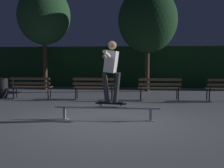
{
  "coord_description": "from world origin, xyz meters",
  "views": [
    {
      "loc": [
        0.77,
        -6.44,
        1.5
      ],
      "look_at": [
        0.06,
        0.91,
        0.85
      ],
      "focal_mm": 42.22,
      "sensor_mm": 36.0,
      "label": 1
    }
  ],
  "objects_px": {
    "skateboarder": "(111,67)",
    "tree_far_left": "(44,16)",
    "park_bench_right_center": "(159,86)",
    "trash_can": "(2,88)",
    "grind_rail": "(107,110)",
    "park_bench_left_center": "(94,86)",
    "tree_behind_benches": "(148,20)",
    "park_bench_leftmost": "(31,85)",
    "skateboard": "(111,104)"
  },
  "relations": [
    {
      "from": "skateboard",
      "to": "park_bench_left_center",
      "type": "height_order",
      "value": "park_bench_left_center"
    },
    {
      "from": "park_bench_left_center",
      "to": "tree_behind_benches",
      "type": "relative_size",
      "value": 0.32
    },
    {
      "from": "skateboard",
      "to": "trash_can",
      "type": "relative_size",
      "value": 1.0
    },
    {
      "from": "grind_rail",
      "to": "trash_can",
      "type": "xyz_separation_m",
      "value": [
        -4.72,
        3.61,
        0.14
      ]
    },
    {
      "from": "tree_far_left",
      "to": "trash_can",
      "type": "distance_m",
      "value": 4.7
    },
    {
      "from": "tree_far_left",
      "to": "trash_can",
      "type": "xyz_separation_m",
      "value": [
        -0.68,
        -3.19,
        -3.38
      ]
    },
    {
      "from": "park_bench_leftmost",
      "to": "park_bench_right_center",
      "type": "distance_m",
      "value": 5.06
    },
    {
      "from": "grind_rail",
      "to": "skateboarder",
      "type": "distance_m",
      "value": 1.09
    },
    {
      "from": "trash_can",
      "to": "park_bench_leftmost",
      "type": "bearing_deg",
      "value": -3.51
    },
    {
      "from": "park_bench_leftmost",
      "to": "tree_far_left",
      "type": "distance_m",
      "value": 4.65
    },
    {
      "from": "park_bench_left_center",
      "to": "tree_behind_benches",
      "type": "bearing_deg",
      "value": 54.56
    },
    {
      "from": "grind_rail",
      "to": "trash_can",
      "type": "height_order",
      "value": "trash_can"
    },
    {
      "from": "tree_far_left",
      "to": "tree_behind_benches",
      "type": "relative_size",
      "value": 1.05
    },
    {
      "from": "grind_rail",
      "to": "park_bench_leftmost",
      "type": "height_order",
      "value": "park_bench_leftmost"
    },
    {
      "from": "skateboarder",
      "to": "tree_behind_benches",
      "type": "relative_size",
      "value": 0.31
    },
    {
      "from": "tree_far_left",
      "to": "grind_rail",
      "type": "bearing_deg",
      "value": -59.28
    },
    {
      "from": "park_bench_left_center",
      "to": "trash_can",
      "type": "xyz_separation_m",
      "value": [
        -3.8,
        0.08,
        -0.12
      ]
    },
    {
      "from": "tree_behind_benches",
      "to": "skateboarder",
      "type": "bearing_deg",
      "value": -99.67
    },
    {
      "from": "grind_rail",
      "to": "park_bench_left_center",
      "type": "distance_m",
      "value": 3.67
    },
    {
      "from": "tree_behind_benches",
      "to": "park_bench_left_center",
      "type": "bearing_deg",
      "value": -125.44
    },
    {
      "from": "trash_can",
      "to": "tree_behind_benches",
      "type": "bearing_deg",
      "value": 26.41
    },
    {
      "from": "skateboarder",
      "to": "tree_far_left",
      "type": "xyz_separation_m",
      "value": [
        -4.16,
        6.8,
        2.44
      ]
    },
    {
      "from": "park_bench_right_center",
      "to": "grind_rail",
      "type": "bearing_deg",
      "value": -114.38
    },
    {
      "from": "skateboard",
      "to": "park_bench_right_center",
      "type": "relative_size",
      "value": 0.5
    },
    {
      "from": "park_bench_leftmost",
      "to": "tree_behind_benches",
      "type": "distance_m",
      "value": 6.31
    },
    {
      "from": "skateboard",
      "to": "skateboarder",
      "type": "distance_m",
      "value": 0.94
    },
    {
      "from": "skateboarder",
      "to": "park_bench_right_center",
      "type": "distance_m",
      "value": 3.92
    },
    {
      "from": "park_bench_leftmost",
      "to": "tree_far_left",
      "type": "bearing_deg",
      "value": 100.2
    },
    {
      "from": "grind_rail",
      "to": "skateboarder",
      "type": "xyz_separation_m",
      "value": [
        0.12,
        -0.0,
        1.09
      ]
    },
    {
      "from": "park_bench_leftmost",
      "to": "park_bench_left_center",
      "type": "xyz_separation_m",
      "value": [
        2.53,
        0.0,
        0.0
      ]
    },
    {
      "from": "park_bench_leftmost",
      "to": "trash_can",
      "type": "height_order",
      "value": "park_bench_leftmost"
    },
    {
      "from": "skateboard",
      "to": "tree_behind_benches",
      "type": "xyz_separation_m",
      "value": [
        1.12,
        6.57,
        3.05
      ]
    },
    {
      "from": "tree_far_left",
      "to": "tree_behind_benches",
      "type": "xyz_separation_m",
      "value": [
        5.28,
        -0.23,
        -0.33
      ]
    },
    {
      "from": "tree_far_left",
      "to": "tree_behind_benches",
      "type": "height_order",
      "value": "tree_far_left"
    },
    {
      "from": "park_bench_leftmost",
      "to": "park_bench_right_center",
      "type": "height_order",
      "value": "same"
    },
    {
      "from": "grind_rail",
      "to": "park_bench_leftmost",
      "type": "xyz_separation_m",
      "value": [
        -3.45,
        3.54,
        0.27
      ]
    },
    {
      "from": "tree_behind_benches",
      "to": "grind_rail",
      "type": "bearing_deg",
      "value": -100.65
    },
    {
      "from": "skateboarder",
      "to": "park_bench_left_center",
      "type": "height_order",
      "value": "skateboarder"
    },
    {
      "from": "park_bench_right_center",
      "to": "trash_can",
      "type": "xyz_separation_m",
      "value": [
        -6.33,
        0.08,
        -0.12
      ]
    },
    {
      "from": "skateboarder",
      "to": "park_bench_right_center",
      "type": "xyz_separation_m",
      "value": [
        1.49,
        3.54,
        -0.82
      ]
    },
    {
      "from": "tree_far_left",
      "to": "park_bench_left_center",
      "type": "bearing_deg",
      "value": -46.35
    },
    {
      "from": "skateboard",
      "to": "skateboarder",
      "type": "bearing_deg",
      "value": -7.34
    },
    {
      "from": "skateboard",
      "to": "tree_far_left",
      "type": "height_order",
      "value": "tree_far_left"
    },
    {
      "from": "park_bench_right_center",
      "to": "trash_can",
      "type": "bearing_deg",
      "value": 179.29
    },
    {
      "from": "trash_can",
      "to": "park_bench_left_center",
      "type": "bearing_deg",
      "value": -1.18
    },
    {
      "from": "grind_rail",
      "to": "tree_far_left",
      "type": "distance_m",
      "value": 8.66
    },
    {
      "from": "skateboarder",
      "to": "trash_can",
      "type": "bearing_deg",
      "value": 143.24
    },
    {
      "from": "park_bench_leftmost",
      "to": "grind_rail",
      "type": "bearing_deg",
      "value": -45.68
    },
    {
      "from": "skateboarder",
      "to": "park_bench_leftmost",
      "type": "xyz_separation_m",
      "value": [
        -3.57,
        3.54,
        -0.82
      ]
    },
    {
      "from": "park_bench_right_center",
      "to": "trash_can",
      "type": "relative_size",
      "value": 2.02
    }
  ]
}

